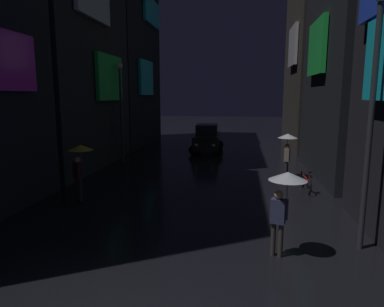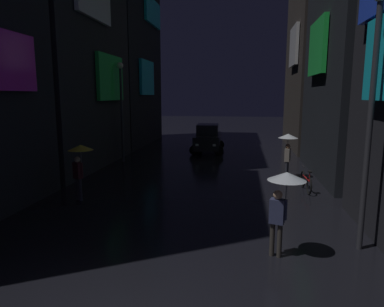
% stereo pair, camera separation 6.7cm
% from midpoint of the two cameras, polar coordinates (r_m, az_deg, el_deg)
% --- Properties ---
extents(building_left_far, '(4.25, 8.86, 19.48)m').
position_cam_midpoint_polar(building_left_far, '(28.93, -11.57, 21.16)').
color(building_left_far, black).
rests_on(building_left_far, ground).
extents(pedestrian_near_crossing_yellow, '(0.90, 0.90, 2.12)m').
position_cam_midpoint_polar(pedestrian_near_crossing_yellow, '(13.16, -18.05, -0.53)').
color(pedestrian_near_crossing_yellow, '#2D2D38').
rests_on(pedestrian_near_crossing_yellow, ground).
extents(pedestrian_midstreet_centre_clear, '(0.90, 0.90, 2.12)m').
position_cam_midpoint_polar(pedestrian_midstreet_centre_clear, '(16.58, 15.80, 1.61)').
color(pedestrian_midstreet_centre_clear, '#2D2D38').
rests_on(pedestrian_midstreet_centre_clear, ground).
extents(pedestrian_foreground_left_clear, '(0.90, 0.90, 2.12)m').
position_cam_midpoint_polar(pedestrian_foreground_left_clear, '(8.41, 15.23, -5.99)').
color(pedestrian_foreground_left_clear, '#38332D').
rests_on(pedestrian_foreground_left_clear, ground).
extents(bicycle_parked_at_storefront, '(0.17, 1.82, 0.96)m').
position_cam_midpoint_polar(bicycle_parked_at_storefront, '(14.87, 18.59, -4.47)').
color(bicycle_parked_at_storefront, black).
rests_on(bicycle_parked_at_storefront, ground).
extents(car_distant, '(2.35, 4.20, 1.92)m').
position_cam_midpoint_polar(car_distant, '(23.79, 2.72, 2.50)').
color(car_distant, black).
rests_on(car_distant, ground).
extents(streetlamp_right_near, '(0.36, 0.36, 6.35)m').
position_cam_midpoint_polar(streetlamp_right_near, '(9.32, 28.05, 8.61)').
color(streetlamp_right_near, '#2D2D33').
rests_on(streetlamp_right_near, ground).
extents(streetlamp_left_far, '(0.36, 0.36, 5.74)m').
position_cam_midpoint_polar(streetlamp_left_far, '(20.38, -11.60, 8.57)').
color(streetlamp_left_far, '#2D2D33').
rests_on(streetlamp_left_far, ground).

